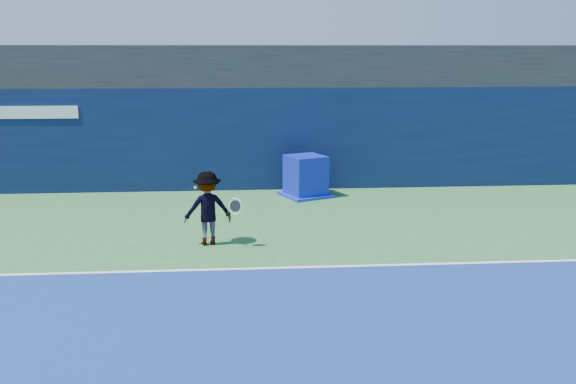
# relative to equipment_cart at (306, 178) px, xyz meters

# --- Properties ---
(ground) EXTENTS (80.00, 80.00, 0.00)m
(ground) POSITION_rel_equipment_cart_xyz_m (-1.65, -9.09, -0.53)
(ground) COLOR #306C35
(ground) RESTS_ON ground
(baseline) EXTENTS (24.00, 0.10, 0.01)m
(baseline) POSITION_rel_equipment_cart_xyz_m (-1.65, -6.09, -0.52)
(baseline) COLOR white
(baseline) RESTS_ON ground
(stadium_band) EXTENTS (36.00, 3.00, 1.20)m
(stadium_band) POSITION_rel_equipment_cart_xyz_m (-1.65, 2.41, 3.07)
(stadium_band) COLOR black
(stadium_band) RESTS_ON back_wall_assembly
(back_wall_assembly) EXTENTS (36.00, 1.03, 3.00)m
(back_wall_assembly) POSITION_rel_equipment_cart_xyz_m (-1.66, 1.41, 0.97)
(back_wall_assembly) COLOR #0A1639
(back_wall_assembly) RESTS_ON ground
(equipment_cart) EXTENTS (1.60, 1.60, 1.17)m
(equipment_cart) POSITION_rel_equipment_cart_xyz_m (0.00, 0.00, 0.00)
(equipment_cart) COLOR #0B179E
(equipment_cart) RESTS_ON ground
(tennis_player) EXTENTS (1.29, 0.76, 1.58)m
(tennis_player) POSITION_rel_equipment_cart_xyz_m (-2.55, -4.41, 0.26)
(tennis_player) COLOR white
(tennis_player) RESTS_ON ground
(tennis_ball) EXTENTS (0.06, 0.06, 0.06)m
(tennis_ball) POSITION_rel_equipment_cart_xyz_m (-2.90, -2.99, 0.41)
(tennis_ball) COLOR #BCD017
(tennis_ball) RESTS_ON ground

